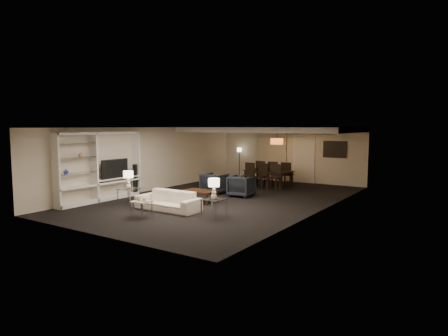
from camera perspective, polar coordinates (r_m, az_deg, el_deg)
floor at (r=14.00m, az=-0.00°, el=-4.48°), size 11.00×11.00×0.00m
ceiling at (r=13.76m, az=-0.00°, el=5.81°), size 7.00×11.00×0.02m
wall_back at (r=18.64m, az=9.40°, el=1.93°), size 7.00×0.02×2.50m
wall_front at (r=9.76m, az=-18.18°, el=-1.94°), size 7.00×0.02×2.50m
wall_left at (r=16.02m, az=-10.49°, el=1.26°), size 0.02×11.00×2.50m
wall_right at (r=12.25m, az=13.77°, el=-0.25°), size 0.02×11.00×2.50m
ceiling_soffit at (r=16.79m, az=6.66°, el=5.46°), size 7.00×4.00×0.20m
curtains at (r=18.96m, az=6.82°, el=1.88°), size 1.50×0.12×2.40m
door at (r=18.35m, az=11.35°, el=1.21°), size 0.90×0.05×2.10m
painting at (r=17.83m, az=15.54°, el=2.58°), size 0.95×0.04×0.65m
media_unit at (r=14.14m, az=-17.27°, el=0.16°), size 0.38×3.40×2.35m
pendant_light at (r=16.67m, az=7.56°, el=3.79°), size 0.52×0.52×0.24m
sofa at (r=12.23m, az=-8.00°, el=-4.65°), size 2.06×0.84×0.60m
coffee_table at (r=13.47m, az=-3.46°, el=-4.04°), size 1.15×0.70×0.40m
armchair_left at (r=15.15m, az=-1.40°, el=-2.23°), size 0.85×0.87×0.76m
armchair_right at (r=14.50m, az=2.49°, el=-2.60°), size 0.87×0.90×0.76m
side_table_left at (r=13.41m, az=-13.45°, el=-3.97°), size 0.62×0.62×0.52m
side_table_right at (r=11.20m, az=-1.44°, el=-5.77°), size 0.58×0.58×0.52m
table_lamp_left at (r=13.33m, az=-13.50°, el=-1.64°), size 0.35×0.35×0.58m
table_lamp_right at (r=11.11m, az=-1.45°, el=-2.99°), size 0.33×0.33×0.58m
marble_table at (r=11.46m, az=-11.66°, el=-5.77°), size 0.49×0.49×0.47m
gold_gourd_a at (r=11.48m, az=-12.04°, el=-4.19°), size 0.15×0.15×0.15m
gold_gourd_b at (r=11.34m, az=-11.33°, el=-4.35°), size 0.13×0.13×0.13m
television at (r=14.45m, az=-15.63°, el=-0.06°), size 1.14×0.15×0.66m
vase_blue at (r=13.35m, az=-21.65°, el=-0.45°), size 0.16×0.16×0.17m
vase_amber at (r=13.63m, az=-19.82°, el=1.83°), size 0.15×0.15×0.16m
floor_speaker at (r=15.10m, az=-12.57°, el=-1.65°), size 0.15×0.15×1.15m
dining_table at (r=16.95m, az=6.28°, el=-1.50°), size 2.06×1.29×0.69m
chair_nl at (r=16.65m, az=3.43°, el=-1.03°), size 0.50×0.50×1.02m
chair_nm at (r=16.36m, az=5.24°, el=-1.17°), size 0.52×0.52×1.02m
chair_nr at (r=16.09m, az=7.12°, el=-1.32°), size 0.51×0.51×1.02m
chair_fl at (r=17.78m, az=5.53°, el=-0.60°), size 0.48×0.48×1.02m
chair_fm at (r=17.51m, az=7.27°, el=-0.73°), size 0.48×0.48×1.02m
chair_fr at (r=17.25m, az=9.05°, el=-0.85°), size 0.52×0.52×1.02m
floor_lamp at (r=19.60m, az=2.20°, el=0.73°), size 0.26×0.26×1.50m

